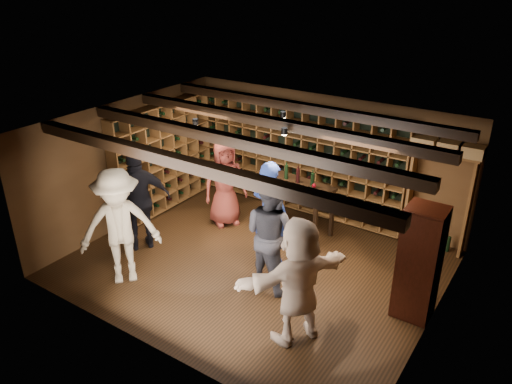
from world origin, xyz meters
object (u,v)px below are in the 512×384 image
Objects in this scene: display_cabinet at (419,265)px; guest_red_floral at (225,183)px; tasting_table at (298,190)px; guest_beige at (298,281)px; guest_khaki at (119,227)px; man_grey_suit at (271,233)px; man_blue_shirt at (270,213)px; guest_woman_black at (139,200)px.

guest_red_floral reaches higher than display_cabinet.
display_cabinet reaches higher than tasting_table.
guest_red_floral is at bearing -97.77° from guest_beige.
man_grey_suit is at bearing -18.72° from guest_khaki.
guest_khaki is (-2.08, -1.22, 0.04)m from man_grey_suit.
guest_khaki reaches higher than tasting_table.
guest_beige is at bearing -42.46° from guest_khaki.
guest_beige is at bearing 148.50° from man_grey_suit.
display_cabinet is 2.25m from man_grey_suit.
guest_beige is 3.06m from tasting_table.
man_blue_shirt is at bearing -107.36° from guest_beige.
guest_khaki is (-4.26, -1.77, 0.14)m from display_cabinet.
guest_red_floral is at bearing -153.30° from tasting_table.
guest_beige is (3.07, 0.36, -0.06)m from guest_khaki.
man_blue_shirt is 1.01× the size of guest_beige.
man_grey_suit is 1.31m from guest_beige.
man_blue_shirt is 2.37m from guest_woman_black.
man_blue_shirt is 0.73m from man_grey_suit.
man_grey_suit is 1.09× the size of guest_red_floral.
guest_woman_black is 1.06m from guest_khaki.
guest_khaki is (-0.20, -2.54, 0.11)m from guest_red_floral.
guest_woman_black is at bearing -169.97° from display_cabinet.
guest_beige reaches higher than display_cabinet.
tasting_table is at bearing 155.11° from display_cabinet.
guest_woman_black is at bearing -127.49° from tasting_table.
man_grey_suit is at bearing -90.23° from guest_red_floral.
guest_khaki is 1.41× the size of tasting_table.
guest_beige is at bearing 117.36° from guest_woman_black.
man_grey_suit is 2.61m from guest_woman_black.
guest_woman_black is at bearing 69.84° from guest_khaki.
guest_woman_black is 1.36× the size of tasting_table.
tasting_table is (-1.50, 2.66, -0.06)m from guest_beige.
display_cabinet is 2.58m from man_blue_shirt.
tasting_table is at bearing -81.08° from man_blue_shirt.
man_grey_suit is (-2.18, -0.55, 0.10)m from display_cabinet.
man_blue_shirt is 0.95× the size of guest_khaki.
guest_woman_black is at bearing -69.59° from guest_beige.
tasting_table is (-0.12, 1.19, -0.07)m from man_blue_shirt.
guest_khaki is (0.51, -0.92, 0.03)m from guest_woman_black.
display_cabinet is 2.97m from tasting_table.
guest_khaki is 1.06× the size of guest_beige.
guest_khaki reaches higher than guest_beige.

